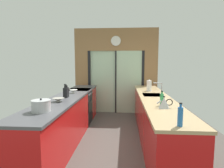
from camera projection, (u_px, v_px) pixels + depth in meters
ground_plane at (112, 134)px, 4.18m from camera, size 5.04×7.60×0.02m
back_wall_unit at (116, 66)px, 5.79m from camera, size 2.64×0.12×2.70m
left_counter_run at (66, 119)px, 3.73m from camera, size 0.62×3.80×0.92m
right_counter_run at (154, 118)px, 3.77m from camera, size 0.62×3.80×0.92m
sink_faucet at (160, 87)px, 3.94m from camera, size 0.19×0.02×0.27m
oven_range at (80, 107)px, 4.84m from camera, size 0.60×0.60×0.92m
mixing_bowl_near at (59, 100)px, 3.23m from camera, size 0.21×0.21×0.07m
mixing_bowl_far at (73, 91)px, 4.16m from camera, size 0.19×0.19×0.08m
knife_block at (66, 92)px, 3.64m from camera, size 0.08×0.14×0.27m
stock_pot at (41, 106)px, 2.56m from camera, size 0.27×0.27×0.19m
kettle at (164, 103)px, 2.77m from camera, size 0.25×0.17×0.19m
soap_bottle_near at (180, 116)px, 1.96m from camera, size 0.06×0.06×0.26m
soap_bottle_far at (162, 99)px, 2.94m from camera, size 0.06×0.06×0.24m
paper_towel_roll at (149, 86)px, 4.49m from camera, size 0.14×0.14×0.29m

